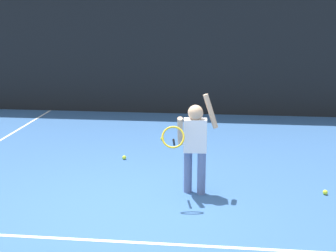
# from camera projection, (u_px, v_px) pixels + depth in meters

# --- Properties ---
(ground_plane) EXTENTS (20.00, 20.00, 0.00)m
(ground_plane) POSITION_uv_depth(u_px,v_px,m) (128.00, 211.00, 5.72)
(ground_plane) COLOR #335B93
(court_line_baseline) EXTENTS (9.00, 0.05, 0.00)m
(court_line_baseline) POSITION_uv_depth(u_px,v_px,m) (114.00, 241.00, 4.97)
(court_line_baseline) COLOR white
(court_line_baseline) RESTS_ON ground
(back_fence_windscreen) EXTENTS (11.31, 0.08, 3.27)m
(back_fence_windscreen) POSITION_uv_depth(u_px,v_px,m) (174.00, 43.00, 10.69)
(back_fence_windscreen) COLOR black
(back_fence_windscreen) RESTS_ON ground
(fence_post_1) EXTENTS (0.09, 0.09, 3.42)m
(fence_post_1) POSITION_uv_depth(u_px,v_px,m) (174.00, 40.00, 10.73)
(fence_post_1) COLOR slate
(fence_post_1) RESTS_ON ground
(tennis_player) EXTENTS (0.69, 0.60, 1.35)m
(tennis_player) POSITION_uv_depth(u_px,v_px,m) (194.00, 141.00, 6.09)
(tennis_player) COLOR slate
(tennis_player) RESTS_ON ground
(tennis_ball_3) EXTENTS (0.07, 0.07, 0.07)m
(tennis_ball_3) POSITION_uv_depth(u_px,v_px,m) (162.00, 138.00, 8.79)
(tennis_ball_3) COLOR #CCE033
(tennis_ball_3) RESTS_ON ground
(tennis_ball_6) EXTENTS (0.07, 0.07, 0.07)m
(tennis_ball_6) POSITION_uv_depth(u_px,v_px,m) (325.00, 192.00, 6.22)
(tennis_ball_6) COLOR #CCE033
(tennis_ball_6) RESTS_ON ground
(tennis_ball_8) EXTENTS (0.07, 0.07, 0.07)m
(tennis_ball_8) POSITION_uv_depth(u_px,v_px,m) (124.00, 157.00, 7.67)
(tennis_ball_8) COLOR #CCE033
(tennis_ball_8) RESTS_ON ground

